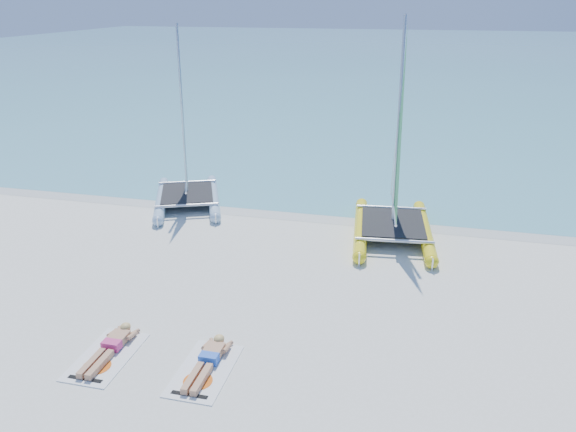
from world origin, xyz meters
name	(u,v)px	position (x,y,z in m)	size (l,w,h in m)	color
ground	(262,293)	(0.00, 0.00, 0.00)	(140.00, 140.00, 0.00)	silver
sea	(401,54)	(0.00, 63.00, 0.01)	(140.00, 115.00, 0.01)	#7DBDD0
wet_sand_strip	(308,214)	(0.00, 5.50, 0.00)	(140.00, 1.40, 0.01)	beige
catamaran_blue	(184,152)	(-4.33, 5.63, 1.83)	(3.70, 4.96, 6.12)	#A3BFD6
catamaran_yellow	(396,165)	(2.79, 4.87, 2.05)	(2.75, 5.20, 6.49)	yellow
towel_a	(106,356)	(-2.31, -3.21, 0.01)	(1.00, 1.85, 0.02)	white
sunbather_a	(111,346)	(-2.31, -3.02, 0.12)	(0.37, 1.73, 0.26)	tan
towel_b	(205,370)	(-0.22, -3.16, 0.01)	(1.00, 1.85, 0.02)	white
sunbather_b	(208,360)	(-0.22, -2.97, 0.12)	(0.37, 1.73, 0.26)	tan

